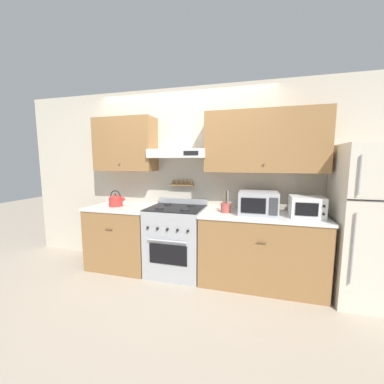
{
  "coord_description": "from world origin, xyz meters",
  "views": [
    {
      "loc": [
        1.02,
        -2.59,
        1.53
      ],
      "look_at": [
        0.24,
        0.28,
        1.14
      ],
      "focal_mm": 22.0,
      "sensor_mm": 36.0,
      "label": 1
    }
  ],
  "objects_px": {
    "stove_range": "(176,240)",
    "refrigerator": "(369,224)",
    "tea_kettle": "(116,200)",
    "microwave": "(258,203)",
    "utensil_crock": "(226,207)",
    "toaster_oven": "(307,207)"
  },
  "relations": [
    {
      "from": "microwave",
      "to": "utensil_crock",
      "type": "height_order",
      "value": "utensil_crock"
    },
    {
      "from": "stove_range",
      "to": "tea_kettle",
      "type": "xyz_separation_m",
      "value": [
        -0.9,
        -0.02,
        0.51
      ]
    },
    {
      "from": "microwave",
      "to": "refrigerator",
      "type": "bearing_deg",
      "value": -1.74
    },
    {
      "from": "stove_range",
      "to": "refrigerator",
      "type": "distance_m",
      "value": 2.26
    },
    {
      "from": "stove_range",
      "to": "microwave",
      "type": "distance_m",
      "value": 1.2
    },
    {
      "from": "refrigerator",
      "to": "toaster_oven",
      "type": "distance_m",
      "value": 0.65
    },
    {
      "from": "stove_range",
      "to": "toaster_oven",
      "type": "relative_size",
      "value": 2.76
    },
    {
      "from": "toaster_oven",
      "to": "refrigerator",
      "type": "bearing_deg",
      "value": -1.46
    },
    {
      "from": "tea_kettle",
      "to": "toaster_oven",
      "type": "xyz_separation_m",
      "value": [
        2.5,
        -0.0,
        0.03
      ]
    },
    {
      "from": "microwave",
      "to": "utensil_crock",
      "type": "distance_m",
      "value": 0.4
    },
    {
      "from": "toaster_oven",
      "to": "microwave",
      "type": "bearing_deg",
      "value": 177.92
    },
    {
      "from": "stove_range",
      "to": "tea_kettle",
      "type": "relative_size",
      "value": 4.03
    },
    {
      "from": "tea_kettle",
      "to": "microwave",
      "type": "relative_size",
      "value": 0.54
    },
    {
      "from": "microwave",
      "to": "stove_range",
      "type": "bearing_deg",
      "value": -179.96
    },
    {
      "from": "refrigerator",
      "to": "microwave",
      "type": "relative_size",
      "value": 3.75
    },
    {
      "from": "stove_range",
      "to": "microwave",
      "type": "height_order",
      "value": "microwave"
    },
    {
      "from": "stove_range",
      "to": "microwave",
      "type": "xyz_separation_m",
      "value": [
        1.06,
        0.0,
        0.57
      ]
    },
    {
      "from": "microwave",
      "to": "toaster_oven",
      "type": "distance_m",
      "value": 0.54
    },
    {
      "from": "tea_kettle",
      "to": "utensil_crock",
      "type": "height_order",
      "value": "utensil_crock"
    },
    {
      "from": "stove_range",
      "to": "refrigerator",
      "type": "height_order",
      "value": "refrigerator"
    },
    {
      "from": "tea_kettle",
      "to": "toaster_oven",
      "type": "bearing_deg",
      "value": -0.04
    },
    {
      "from": "utensil_crock",
      "to": "refrigerator",
      "type": "bearing_deg",
      "value": -0.65
    }
  ]
}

